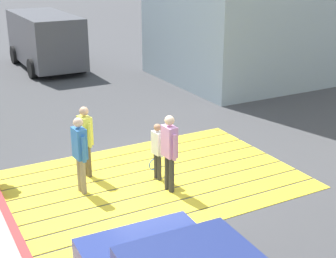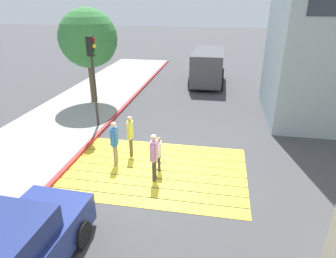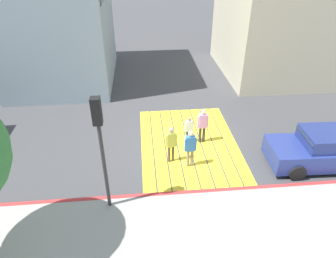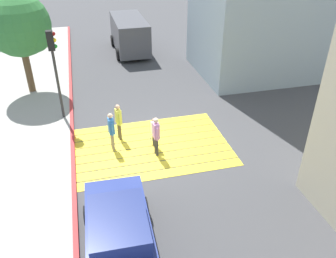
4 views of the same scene
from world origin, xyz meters
name	(u,v)px [view 1 (image 1 of 4)]	position (x,y,z in m)	size (l,w,h in m)	color
ground_plane	(154,180)	(0.00, 0.00, 0.00)	(120.00, 120.00, 0.00)	#424244
crosswalk_stripes	(154,180)	(0.00, 0.00, 0.01)	(6.40, 4.35, 0.01)	yellow
curb_painted	(5,213)	(-3.25, 0.00, 0.07)	(0.16, 40.00, 0.13)	#BC3333
van_down_street	(45,39)	(1.05, 12.44, 1.28)	(2.37, 5.21, 2.35)	#4C4C51
pedestrian_adult_lead	(80,150)	(-1.61, 0.22, 0.98)	(0.24, 0.49, 1.68)	gray
pedestrian_adult_trailing	(169,148)	(0.06, -0.60, 0.99)	(0.23, 0.50, 1.69)	#333338
pedestrian_adult_side	(85,136)	(-1.23, 0.95, 0.96)	(0.27, 0.48, 1.65)	brown
pedestrian_child_with_racket	(157,148)	(0.10, 0.02, 0.75)	(0.28, 0.42, 1.32)	#333338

